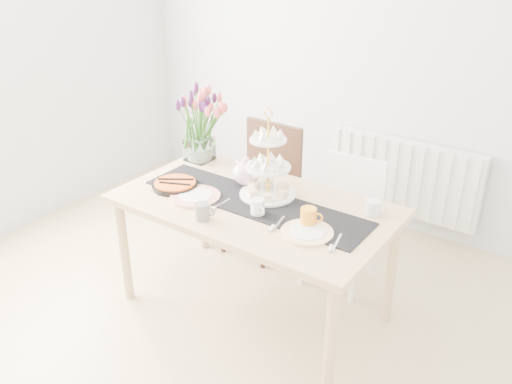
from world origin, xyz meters
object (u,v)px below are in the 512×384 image
Objects in this scene: teapot at (246,173)px; chair_white at (347,212)px; tart_tin at (175,185)px; dining_table at (254,214)px; cake_stand at (268,175)px; plate_left at (195,196)px; mug_orange at (308,217)px; cream_jug at (373,208)px; plate_right at (307,232)px; radiator at (402,177)px; mug_grey at (202,212)px; mug_white at (258,207)px; tulip_vase at (198,115)px.

chair_white is at bearing 68.89° from teapot.
dining_table is at bearing 11.95° from tart_tin.
cake_stand is 1.65× the size of plate_left.
dining_table is 0.42m from mug_orange.
chair_white is 1.14m from tart_tin.
cream_jug is 0.44m from plate_right.
teapot is (-0.46, -0.50, 0.34)m from chair_white.
teapot is at bearing 165.41° from cake_stand.
tart_tin is at bearing -118.38° from radiator.
mug_grey is at bearing -28.19° from tart_tin.
mug_grey is at bearing -61.85° from teapot.
tart_tin is 0.95m from plate_right.
teapot is 0.90× the size of plate_left.
mug_orange is (0.91, 0.05, 0.04)m from tart_tin.
chair_white is at bearing 70.36° from mug_orange.
mug_white is at bearing 162.24° from mug_orange.
mug_white reaches higher than dining_table.
mug_grey is (-0.11, -0.32, 0.12)m from dining_table.
chair_white is 0.85m from plate_right.
plate_right is at bearing 1.17° from plate_left.
tulip_vase is 1.16m from mug_orange.
chair_white is 0.73m from cake_stand.
tulip_vase reaches higher than plate_left.
plate_left is at bearing -142.81° from cake_stand.
cream_jug is 0.90× the size of mug_grey.
mug_white is (-0.52, -0.37, 0.00)m from cream_jug.
mug_grey and mug_white have the same top height.
mug_white is (-0.18, -0.77, 0.31)m from chair_white.
teapot is at bearing 64.41° from plate_left.
dining_table is 0.74m from chair_white.
mug_grey is 0.28m from plate_left.
plate_right reaches higher than radiator.
chair_white and mug_grey have the same top height.
tulip_vase is 2.09× the size of tart_tin.
dining_table is at bearing 24.56° from plate_left.
tart_tin is (-0.34, -0.27, -0.07)m from teapot.
cream_jug is 1.02m from plate_left.
dining_table is 0.53m from tart_tin.
mug_grey reaches higher than tart_tin.
dining_table is 0.46m from plate_right.
dining_table is 0.24m from cake_stand.
mug_orange is at bearing -18.85° from tulip_vase.
tulip_vase is 1.21× the size of cake_stand.
mug_grey is (-0.40, -0.99, 0.31)m from chair_white.
tulip_vase is at bearing -175.10° from teapot.
cake_stand reaches higher than cream_jug.
tart_tin reaches higher than radiator.
mug_grey is (-0.46, -1.81, 0.35)m from radiator.
cake_stand is at bearing 137.37° from mug_white.
teapot is at bearing -111.41° from radiator.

